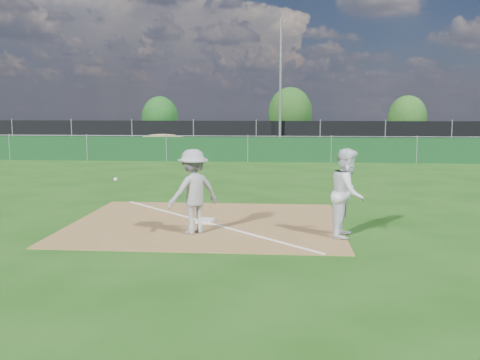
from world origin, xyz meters
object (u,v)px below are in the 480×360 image
object	(u,v)px
car_left	(160,135)
tree_left	(160,117)
tree_mid	(290,112)
tree_right	(407,117)
car_mid	(260,132)
runner	(347,193)
first_base	(205,221)
play_at_first	(193,191)
light_pole	(280,85)
car_right	(332,135)

from	to	relation	value
car_left	tree_left	size ratio (longest dim) A/B	1.09
tree_mid	tree_right	distance (m)	9.48
tree_right	car_mid	bearing A→B (deg)	-157.29
runner	first_base	bearing A→B (deg)	85.93
first_base	tree_left	world-z (taller)	tree_left
tree_right	play_at_first	bearing A→B (deg)	-109.37
light_pole	car_mid	distance (m)	6.78
runner	play_at_first	bearing A→B (deg)	104.81
play_at_first	tree_mid	bearing A→B (deg)	86.10
car_left	tree_mid	xyz separation A→B (m)	(9.55, 6.92, 1.57)
first_base	car_right	world-z (taller)	car_right
tree_mid	tree_right	size ratio (longest dim) A/B	1.20
light_pole	tree_mid	distance (m)	12.19
light_pole	car_right	xyz separation A→B (m)	(3.62, 4.19, -3.28)
tree_left	tree_mid	xyz separation A→B (m)	(10.83, 1.36, 0.40)
tree_left	tree_right	xyz separation A→B (m)	(20.20, -0.01, 0.02)
first_base	car_right	bearing A→B (deg)	78.75
light_pole	car_mid	world-z (taller)	light_pole
tree_mid	play_at_first	bearing A→B (deg)	-93.90
light_pole	car_right	size ratio (longest dim) A/B	1.62
car_left	tree_mid	size ratio (longest dim) A/B	0.89
first_base	tree_left	bearing A→B (deg)	104.79
play_at_first	car_left	bearing A→B (deg)	104.45
play_at_first	runner	bearing A→B (deg)	0.36
first_base	car_right	xyz separation A→B (m)	(5.15, 25.88, 0.67)
car_mid	light_pole	bearing A→B (deg)	-156.09
car_right	tree_right	distance (m)	9.26
first_base	tree_left	xyz separation A→B (m)	(-8.55, 32.37, 1.78)
light_pole	runner	distance (m)	22.97
car_left	car_right	xyz separation A→B (m)	(12.41, -0.93, 0.05)
runner	car_right	size ratio (longest dim) A/B	0.37
light_pole	tree_right	xyz separation A→B (m)	(10.13, 10.67, -2.14)
first_base	runner	distance (m)	3.32
car_mid	tree_mid	world-z (taller)	tree_mid
light_pole	first_base	world-z (taller)	light_pole
car_mid	tree_left	size ratio (longest dim) A/B	1.39
play_at_first	tree_mid	xyz separation A→B (m)	(2.37, 34.77, 1.35)
play_at_first	runner	xyz separation A→B (m)	(3.13, 0.02, 0.01)
tree_right	car_right	bearing A→B (deg)	-135.11
runner	car_mid	distance (m)	28.67
car_right	light_pole	bearing A→B (deg)	114.24
car_left	car_mid	xyz separation A→B (m)	(7.27, 0.68, 0.15)
car_mid	tree_left	world-z (taller)	tree_left
play_at_first	tree_mid	world-z (taller)	tree_mid
car_mid	car_right	bearing A→B (deg)	-98.20
tree_mid	runner	bearing A→B (deg)	-88.75
light_pole	tree_right	world-z (taller)	light_pole
car_right	tree_right	size ratio (longest dim) A/B	1.36
tree_left	tree_right	bearing A→B (deg)	-0.02
light_pole	runner	bearing A→B (deg)	-86.18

